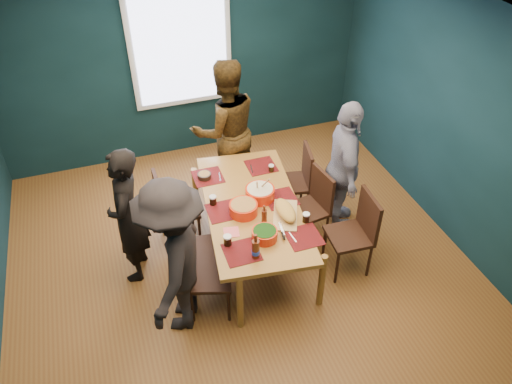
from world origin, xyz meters
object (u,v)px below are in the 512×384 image
chair_right_far (299,177)px  chair_left_far (170,205)px  person_right (344,168)px  bowl_dumpling (260,193)px  cutting_board (285,212)px  bowl_herbs (265,234)px  dining_table (252,210)px  chair_right_near (358,228)px  person_near_left (174,259)px  person_far_left (128,217)px  chair_left_near (200,271)px  person_back (226,130)px  chair_left_mid (191,245)px  chair_right_mid (314,202)px  bowl_salad (243,208)px

chair_right_far → chair_left_far: bearing=-167.0°
person_right → chair_right_far: bearing=60.8°
bowl_dumpling → cutting_board: bearing=-67.9°
chair_left_far → bowl_herbs: 1.31m
bowl_herbs → person_right: bearing=30.1°
dining_table → chair_right_near: bearing=-20.2°
person_near_left → chair_left_far: bearing=-162.7°
person_far_left → chair_right_near: bearing=86.8°
chair_left_near → person_back: bearing=84.0°
dining_table → chair_right_far: 0.96m
chair_left_mid → chair_right_mid: bearing=14.6°
dining_table → person_back: person_back is taller
cutting_board → chair_left_mid: bearing=-165.6°
person_back → chair_left_far: bearing=37.7°
chair_right_near → chair_left_mid: bearing=170.7°
dining_table → person_far_left: person_far_left is taller
chair_right_mid → person_near_left: bearing=-167.2°
chair_left_mid → bowl_dumpling: size_ratio=2.71×
chair_left_near → chair_right_near: chair_right_near is taller
chair_right_mid → bowl_dumpling: 0.70m
dining_table → person_near_left: 1.15m
chair_right_far → bowl_dumpling: bowl_dumpling is taller
chair_right_far → cutting_board: size_ratio=1.48×
chair_left_mid → bowl_dumpling: bowl_dumpling is taller
dining_table → person_back: bearing=93.7°
chair_left_far → chair_right_near: 2.08m
chair_left_near → person_near_left: 0.40m
cutting_board → bowl_dumpling: bearing=135.1°
chair_right_mid → person_right: size_ratio=0.55×
person_far_left → person_right: bearing=103.8°
bowl_salad → person_far_left: bearing=166.5°
chair_right_far → chair_left_mid: bearing=-143.8°
bowl_salad → bowl_herbs: bowl_salad is taller
chair_left_mid → cutting_board: size_ratio=1.38×
person_near_left → bowl_dumpling: 1.28m
dining_table → cutting_board: (0.26, -0.28, 0.13)m
chair_left_near → chair_right_near: (1.72, 0.02, 0.02)m
chair_left_mid → chair_right_mid: 1.48m
bowl_salad → bowl_herbs: 0.44m
chair_right_mid → bowl_salad: size_ratio=3.07×
cutting_board → chair_right_far: bearing=81.4°
person_back → cutting_board: person_back is taller
chair_left_far → person_back: 1.24m
person_back → bowl_salad: size_ratio=6.11×
chair_right_far → dining_table: bearing=-133.2°
chair_left_far → chair_left_mid: 0.65m
person_far_left → person_back: bearing=142.9°
bowl_dumpling → cutting_board: (0.15, -0.37, -0.01)m
dining_table → chair_right_near: 1.14m
chair_right_mid → bowl_salad: 0.94m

